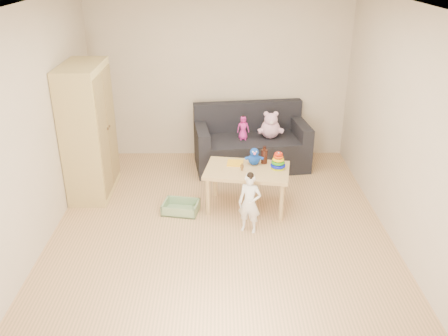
{
  "coord_description": "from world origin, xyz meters",
  "views": [
    {
      "loc": [
        0.0,
        -5.0,
        3.08
      ],
      "look_at": [
        0.05,
        0.25,
        0.65
      ],
      "focal_mm": 38.0,
      "sensor_mm": 36.0,
      "label": 1
    }
  ],
  "objects_px": {
    "play_table": "(247,188)",
    "toddler": "(250,204)",
    "wardrobe": "(89,131)",
    "sofa": "(251,152)"
  },
  "relations": [
    {
      "from": "wardrobe",
      "to": "sofa",
      "type": "bearing_deg",
      "value": 19.83
    },
    {
      "from": "wardrobe",
      "to": "play_table",
      "type": "height_order",
      "value": "wardrobe"
    },
    {
      "from": "wardrobe",
      "to": "sofa",
      "type": "height_order",
      "value": "wardrobe"
    },
    {
      "from": "wardrobe",
      "to": "play_table",
      "type": "relative_size",
      "value": 1.69
    },
    {
      "from": "wardrobe",
      "to": "toddler",
      "type": "relative_size",
      "value": 2.43
    },
    {
      "from": "play_table",
      "to": "toddler",
      "type": "distance_m",
      "value": 0.57
    },
    {
      "from": "sofa",
      "to": "wardrobe",
      "type": "bearing_deg",
      "value": -167.82
    },
    {
      "from": "play_table",
      "to": "wardrobe",
      "type": "bearing_deg",
      "value": 166.7
    },
    {
      "from": "play_table",
      "to": "toddler",
      "type": "bearing_deg",
      "value": -89.82
    },
    {
      "from": "play_table",
      "to": "toddler",
      "type": "relative_size",
      "value": 1.44
    }
  ]
}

